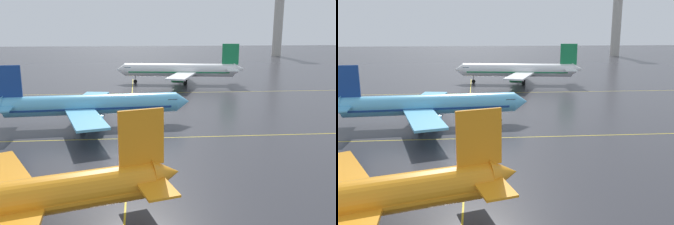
% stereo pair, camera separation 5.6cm
% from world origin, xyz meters
% --- Properties ---
extents(airliner_second_row, '(36.02, 30.97, 11.19)m').
position_xyz_m(airliner_second_row, '(-7.05, 46.80, 3.82)').
color(airliner_second_row, '#5BB7E5').
rests_on(airliner_second_row, ground).
extents(airliner_third_row, '(39.49, 33.74, 12.28)m').
position_xyz_m(airliner_third_row, '(14.79, 93.64, 4.19)').
color(airliner_third_row, white).
rests_on(airliner_third_row, ground).
extents(taxiway_markings, '(154.90, 132.88, 0.01)m').
position_xyz_m(taxiway_markings, '(0.00, 38.27, 0.00)').
color(taxiway_markings, yellow).
rests_on(taxiway_markings, ground).
extents(control_tower, '(8.82, 8.82, 43.26)m').
position_xyz_m(control_tower, '(82.31, 191.39, 24.80)').
color(control_tower, '#ADA89E').
rests_on(control_tower, ground).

